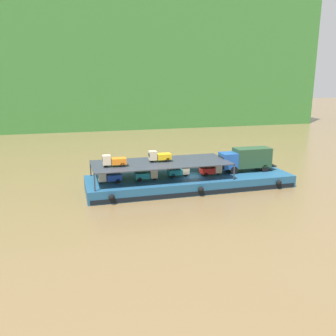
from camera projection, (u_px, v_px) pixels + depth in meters
name	position (u px, v px, depth m)	size (l,w,h in m)	color
ground_plane	(190.00, 187.00, 45.20)	(400.00, 400.00, 0.00)	brown
hillside_far_bank	(114.00, 54.00, 106.13)	(119.38, 33.39, 37.21)	#387533
cargo_barge	(190.00, 181.00, 45.00)	(26.01, 8.14, 1.50)	navy
covered_lorry	(246.00, 159.00, 46.76)	(7.89, 2.40, 3.10)	#1E4C99
cargo_rack	(161.00, 163.00, 43.37)	(16.81, 6.79, 2.00)	#2D333D
mini_truck_lower_stern	(109.00, 177.00, 41.60)	(2.77, 1.25, 1.38)	#1E47B7
mini_truck_lower_aft	(147.00, 175.00, 42.66)	(2.79, 1.28, 1.38)	teal
mini_truck_lower_mid	(179.00, 171.00, 44.38)	(2.78, 1.27, 1.38)	teal
mini_truck_lower_fore	(211.00, 170.00, 44.99)	(2.75, 1.22, 1.38)	red
mini_truck_upper_stern	(114.00, 161.00, 41.02)	(2.80, 1.30, 1.38)	orange
mini_truck_upper_mid	(159.00, 156.00, 43.51)	(2.75, 1.21, 1.38)	gold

